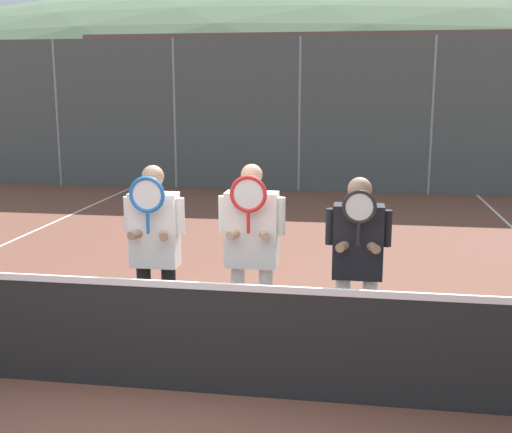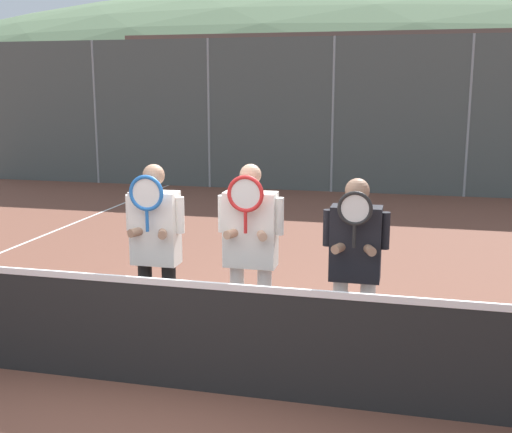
{
  "view_description": "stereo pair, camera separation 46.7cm",
  "coord_description": "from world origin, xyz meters",
  "px_view_note": "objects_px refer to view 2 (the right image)",
  "views": [
    {
      "loc": [
        1.35,
        -4.71,
        2.45
      ],
      "look_at": [
        0.46,
        0.94,
        1.29
      ],
      "focal_mm": 45.0,
      "sensor_mm": 36.0,
      "label": 1
    },
    {
      "loc": [
        1.81,
        -4.62,
        2.45
      ],
      "look_at": [
        0.46,
        0.94,
        1.29
      ],
      "focal_mm": 45.0,
      "sensor_mm": 36.0,
      "label": 2
    }
  ],
  "objects_px": {
    "player_center_left": "(250,245)",
    "player_center_right": "(355,259)",
    "player_leftmost": "(155,244)",
    "car_far_left": "(197,142)",
    "car_left_of_center": "(361,144)"
  },
  "relations": [
    {
      "from": "player_center_left",
      "to": "player_center_right",
      "type": "height_order",
      "value": "player_center_left"
    },
    {
      "from": "player_leftmost",
      "to": "player_center_right",
      "type": "relative_size",
      "value": 1.04
    },
    {
      "from": "player_center_right",
      "to": "car_far_left",
      "type": "xyz_separation_m",
      "value": [
        -5.63,
        12.32,
        -0.13
      ]
    },
    {
      "from": "player_leftmost",
      "to": "player_center_left",
      "type": "xyz_separation_m",
      "value": [
        0.87,
        0.1,
        0.01
      ]
    },
    {
      "from": "car_far_left",
      "to": "car_left_of_center",
      "type": "relative_size",
      "value": 1.0
    },
    {
      "from": "player_center_left",
      "to": "player_center_right",
      "type": "bearing_deg",
      "value": -4.29
    },
    {
      "from": "player_center_right",
      "to": "car_far_left",
      "type": "bearing_deg",
      "value": 114.55
    },
    {
      "from": "player_center_right",
      "to": "player_leftmost",
      "type": "bearing_deg",
      "value": -179.02
    },
    {
      "from": "player_leftmost",
      "to": "player_center_left",
      "type": "relative_size",
      "value": 0.99
    },
    {
      "from": "car_far_left",
      "to": "player_center_left",
      "type": "bearing_deg",
      "value": -69.07
    },
    {
      "from": "player_center_left",
      "to": "player_center_right",
      "type": "distance_m",
      "value": 0.95
    },
    {
      "from": "player_center_right",
      "to": "car_left_of_center",
      "type": "height_order",
      "value": "car_left_of_center"
    },
    {
      "from": "player_leftmost",
      "to": "car_far_left",
      "type": "bearing_deg",
      "value": 107.16
    },
    {
      "from": "player_center_left",
      "to": "car_far_left",
      "type": "bearing_deg",
      "value": 110.93
    },
    {
      "from": "car_far_left",
      "to": "car_left_of_center",
      "type": "height_order",
      "value": "car_left_of_center"
    }
  ]
}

